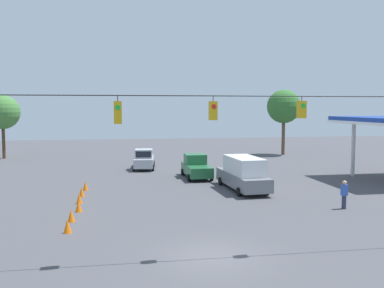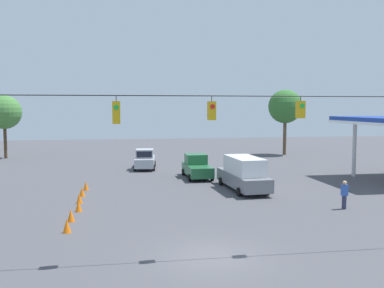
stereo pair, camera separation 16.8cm
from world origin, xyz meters
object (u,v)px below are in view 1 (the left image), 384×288
overhead_signal_span (211,150)px  box_truck_grey_oncoming_far (243,173)px  traffic_cone_nearest (67,226)px  traffic_cone_fourth (79,198)px  pickup_truck_silver_withflow_deep (144,160)px  tree_horizon_left (284,107)px  tree_horizon_right (3,112)px  traffic_cone_second (71,216)px  traffic_cone_third (79,206)px  pickup_truck_green_oncoming_deep (196,167)px  traffic_cone_farthest (85,186)px  traffic_cone_fifth (82,192)px  pedestrian (344,194)px

overhead_signal_span → box_truck_grey_oncoming_far: 15.40m
traffic_cone_nearest → traffic_cone_fourth: 6.77m
overhead_signal_span → pickup_truck_silver_withflow_deep: size_ratio=4.49×
tree_horizon_left → tree_horizon_right: 36.41m
traffic_cone_second → traffic_cone_third: (-0.19, -2.32, 0.00)m
pickup_truck_green_oncoming_deep → tree_horizon_left: 23.25m
pickup_truck_green_oncoming_deep → tree_horizon_right: (21.30, -18.56, 4.82)m
overhead_signal_span → traffic_cone_nearest: 9.01m
pickup_truck_green_oncoming_deep → tree_horizon_right: tree_horizon_right is taller
pickup_truck_green_oncoming_deep → overhead_signal_span: bearing=81.6°
traffic_cone_farthest → traffic_cone_nearest: bearing=89.8°
traffic_cone_fifth → tree_horizon_right: bearing=-65.4°
pedestrian → traffic_cone_third: bearing=-6.8°
traffic_cone_second → tree_horizon_left: tree_horizon_left is taller
overhead_signal_span → traffic_cone_fifth: (6.63, -13.51, -4.28)m
box_truck_grey_oncoming_far → pickup_truck_silver_withflow_deep: size_ratio=1.35×
pickup_truck_green_oncoming_deep → pickup_truck_silver_withflow_deep: same height
pickup_truck_silver_withflow_deep → tree_horizon_left: tree_horizon_left is taller
overhead_signal_span → traffic_cone_fifth: 15.64m
box_truck_grey_oncoming_far → traffic_cone_third: box_truck_grey_oncoming_far is taller
overhead_signal_span → pickup_truck_green_oncoming_deep: size_ratio=4.48×
pickup_truck_silver_withflow_deep → traffic_cone_nearest: size_ratio=7.41×
overhead_signal_span → traffic_cone_fourth: bearing=-59.6°
pickup_truck_green_oncoming_deep → traffic_cone_third: pickup_truck_green_oncoming_deep is taller
box_truck_grey_oncoming_far → traffic_cone_fourth: box_truck_grey_oncoming_far is taller
traffic_cone_nearest → pedestrian: (-16.74, -2.48, 0.57)m
traffic_cone_nearest → traffic_cone_farthest: bearing=-90.2°
traffic_cone_fourth → tree_horizon_right: tree_horizon_right is taller
pickup_truck_green_oncoming_deep → tree_horizon_left: (-15.06, -16.83, 5.54)m
tree_horizon_left → tree_horizon_right: (36.37, -1.73, -0.72)m
tree_horizon_right → pedestrian: bearing=131.6°
overhead_signal_span → pickup_truck_silver_withflow_deep: bearing=-87.0°
traffic_cone_second → tree_horizon_left: size_ratio=0.08×
traffic_cone_third → traffic_cone_fifth: (0.20, -4.60, 0.00)m
overhead_signal_span → traffic_cone_nearest: size_ratio=33.24×
pickup_truck_green_oncoming_deep → pickup_truck_silver_withflow_deep: 7.78m
pedestrian → tree_horizon_left: tree_horizon_left is taller
traffic_cone_fourth → tree_horizon_left: tree_horizon_left is taller
pickup_truck_green_oncoming_deep → box_truck_grey_oncoming_far: (-2.57, 6.42, 0.33)m
overhead_signal_span → traffic_cone_second: overhead_signal_span is taller
traffic_cone_fourth → box_truck_grey_oncoming_far: bearing=-167.3°
pickup_truck_green_oncoming_deep → traffic_cone_second: 16.83m
overhead_signal_span → box_truck_grey_oncoming_far: (-5.59, -13.96, -3.33)m
traffic_cone_farthest → tree_horizon_left: size_ratio=0.08×
box_truck_grey_oncoming_far → pedestrian: 8.40m
traffic_cone_third → tree_horizon_left: 37.93m
pickup_truck_green_oncoming_deep → tree_horizon_right: 28.66m
overhead_signal_span → traffic_cone_third: overhead_signal_span is taller
traffic_cone_third → traffic_cone_farthest: bearing=-89.0°
pickup_truck_green_oncoming_deep → traffic_cone_fifth: pickup_truck_green_oncoming_deep is taller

